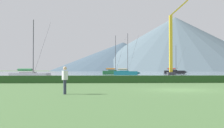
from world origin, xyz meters
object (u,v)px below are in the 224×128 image
sailboat_slip_3 (114,72)px  sailboat_slip_5 (175,72)px  person_seated_viewer (65,78)px  dock_crane (171,48)px  sailboat_slip_1 (126,73)px  sailboat_slip_0 (31,75)px

sailboat_slip_3 → sailboat_slip_5: sailboat_slip_3 is taller
person_seated_viewer → dock_crane: 64.38m
sailboat_slip_1 → sailboat_slip_0: bearing=-109.7°
sailboat_slip_1 → sailboat_slip_3: bearing=111.8°
sailboat_slip_5 → person_seated_viewer: 92.62m
sailboat_slip_0 → dock_crane: 45.45m
sailboat_slip_1 → sailboat_slip_3: 11.90m
sailboat_slip_3 → dock_crane: bearing=-43.1°
sailboat_slip_0 → person_seated_viewer: sailboat_slip_0 is taller
sailboat_slip_0 → sailboat_slip_5: (39.15, 60.05, 0.14)m
sailboat_slip_5 → person_seated_viewer: bearing=-101.6°
sailboat_slip_0 → sailboat_slip_5: 71.68m
sailboat_slip_3 → sailboat_slip_5: size_ratio=1.19×
sailboat_slip_0 → dock_crane: dock_crane is taller
sailboat_slip_0 → sailboat_slip_3: 49.32m
sailboat_slip_3 → person_seated_viewer: 74.58m
sailboat_slip_1 → person_seated_viewer: size_ratio=7.20×
sailboat_slip_3 → sailboat_slip_5: 27.10m
sailboat_slip_0 → sailboat_slip_1: size_ratio=0.78×
sailboat_slip_5 → dock_crane: 29.39m
sailboat_slip_0 → person_seated_viewer: size_ratio=5.65×
sailboat_slip_1 → sailboat_slip_5: size_ratio=1.11×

